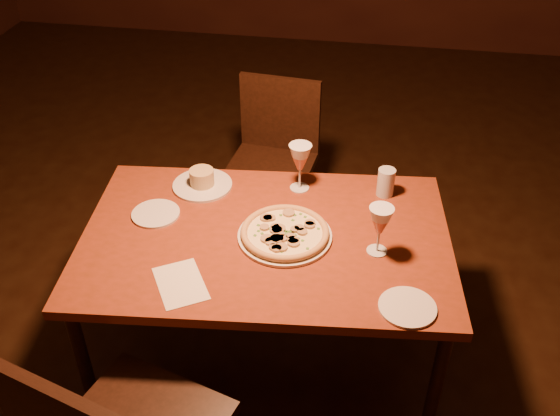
# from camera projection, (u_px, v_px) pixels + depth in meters

# --- Properties ---
(floor) EXTENTS (7.00, 7.00, 0.00)m
(floor) POSITION_uv_depth(u_px,v_px,m) (235.00, 311.00, 2.97)
(floor) COLOR black
(floor) RESTS_ON ground
(dining_table) EXTENTS (1.43, 1.00, 0.72)m
(dining_table) POSITION_uv_depth(u_px,v_px,m) (266.00, 249.00, 2.32)
(dining_table) COLOR maroon
(dining_table) RESTS_ON floor
(chair_far) EXTENTS (0.46, 0.46, 0.86)m
(chair_far) POSITION_uv_depth(u_px,v_px,m) (274.00, 155.00, 3.19)
(chair_far) COLOR black
(chair_far) RESTS_ON floor
(pizza_plate) EXTENTS (0.34, 0.34, 0.04)m
(pizza_plate) POSITION_uv_depth(u_px,v_px,m) (285.00, 233.00, 2.26)
(pizza_plate) COLOR silver
(pizza_plate) RESTS_ON dining_table
(ramekin_saucer) EXTENTS (0.24, 0.24, 0.08)m
(ramekin_saucer) POSITION_uv_depth(u_px,v_px,m) (202.00, 181.00, 2.53)
(ramekin_saucer) COLOR silver
(ramekin_saucer) RESTS_ON dining_table
(wine_glass_far) EXTENTS (0.09, 0.09, 0.20)m
(wine_glass_far) POSITION_uv_depth(u_px,v_px,m) (300.00, 167.00, 2.47)
(wine_glass_far) COLOR #B25F4A
(wine_glass_far) RESTS_ON dining_table
(wine_glass_right) EXTENTS (0.09, 0.09, 0.19)m
(wine_glass_right) POSITION_uv_depth(u_px,v_px,m) (379.00, 230.00, 2.16)
(wine_glass_right) COLOR #B25F4A
(wine_glass_right) RESTS_ON dining_table
(water_tumbler) EXTENTS (0.07, 0.07, 0.11)m
(water_tumbler) POSITION_uv_depth(u_px,v_px,m) (386.00, 182.00, 2.46)
(water_tumbler) COLOR #ABB2BA
(water_tumbler) RESTS_ON dining_table
(side_plate_left) EXTENTS (0.18, 0.18, 0.01)m
(side_plate_left) POSITION_uv_depth(u_px,v_px,m) (156.00, 214.00, 2.38)
(side_plate_left) COLOR silver
(side_plate_left) RESTS_ON dining_table
(side_plate_near) EXTENTS (0.19, 0.19, 0.01)m
(side_plate_near) POSITION_uv_depth(u_px,v_px,m) (407.00, 307.00, 1.98)
(side_plate_near) COLOR silver
(side_plate_near) RESTS_ON dining_table
(menu_card) EXTENTS (0.24, 0.26, 0.00)m
(menu_card) POSITION_uv_depth(u_px,v_px,m) (181.00, 283.00, 2.08)
(menu_card) COLOR beige
(menu_card) RESTS_ON dining_table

